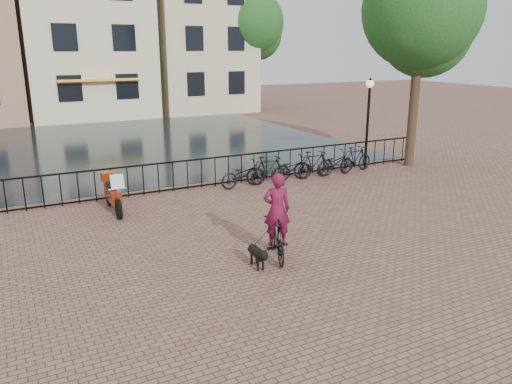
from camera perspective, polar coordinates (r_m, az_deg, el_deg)
name	(u,v)px	position (r m, az deg, el deg)	size (l,w,h in m)	color
ground	(325,286)	(10.26, 7.84, -10.65)	(100.00, 100.00, 0.00)	brown
canal_water	(124,144)	(25.72, -14.84, 5.33)	(20.00, 20.00, 0.00)	black
railing	(188,175)	(16.84, -7.83, 1.94)	(20.00, 0.05, 1.02)	black
canal_house_mid	(82,28)	(37.90, -19.26, 17.28)	(8.00, 9.50, 11.80)	beige
canal_house_right	(192,19)	(39.97, -7.34, 18.99)	(7.00, 9.00, 13.30)	#C2B490
tree_near_right	(422,9)	(20.77, 18.44, 19.19)	(4.48, 4.48, 8.24)	black
tree_far_right	(251,23)	(38.60, -0.53, 18.77)	(4.76, 4.76, 8.76)	black
lamp_post	(368,108)	(19.72, 12.73, 9.31)	(0.30, 0.30, 3.45)	black
cyclist	(277,221)	(11.13, 2.39, -3.37)	(0.99, 1.77, 2.33)	black
dog	(257,256)	(10.87, 0.14, -7.31)	(0.32, 0.81, 0.54)	black
motorcycle	(113,190)	(14.92, -16.08, 0.23)	(0.47, 1.87, 1.33)	maroon
parked_bike_0	(244,174)	(16.98, -1.41, 2.02)	(0.60, 1.72, 0.90)	black
parked_bike_1	(268,170)	(17.40, 1.41, 2.53)	(0.47, 1.66, 1.00)	black
parked_bike_2	(292,168)	(17.87, 4.08, 2.70)	(0.60, 1.72, 0.90)	black
parked_bike_3	(314,164)	(18.36, 6.62, 3.16)	(0.47, 1.66, 1.00)	black
parked_bike_4	(335,163)	(18.91, 9.02, 3.29)	(0.60, 1.72, 0.90)	black
parked_bike_5	(355,159)	(19.46, 11.29, 3.69)	(0.47, 1.66, 1.00)	black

